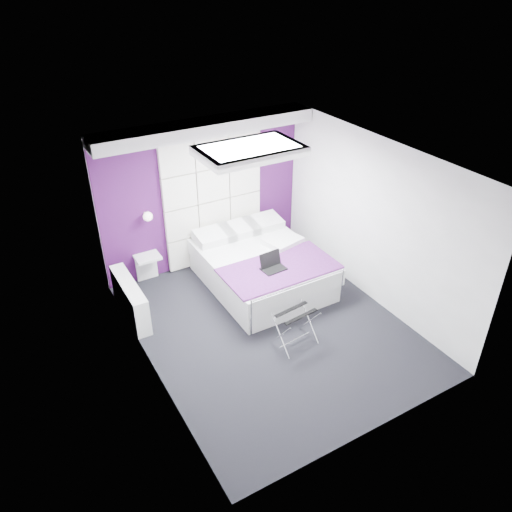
{
  "coord_description": "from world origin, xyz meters",
  "views": [
    {
      "loc": [
        -3.09,
        -4.92,
        4.75
      ],
      "look_at": [
        -0.05,
        0.35,
        1.06
      ],
      "focal_mm": 35.0,
      "sensor_mm": 36.0,
      "label": 1
    }
  ],
  "objects_px": {
    "bed": "(261,267)",
    "nightstand": "(148,257)",
    "wall_lamp": "(147,215)",
    "luggage_rack": "(295,328)",
    "radiator": "(130,299)",
    "laptop": "(272,265)"
  },
  "relations": [
    {
      "from": "bed",
      "to": "nightstand",
      "type": "xyz_separation_m",
      "value": [
        -1.61,
        0.96,
        0.17
      ]
    },
    {
      "from": "wall_lamp",
      "to": "luggage_rack",
      "type": "xyz_separation_m",
      "value": [
        1.16,
        -2.54,
        -0.95
      ]
    },
    {
      "from": "bed",
      "to": "luggage_rack",
      "type": "height_order",
      "value": "bed"
    },
    {
      "from": "nightstand",
      "to": "wall_lamp",
      "type": "bearing_deg",
      "value": 24.22
    },
    {
      "from": "radiator",
      "to": "bed",
      "type": "bearing_deg",
      "value": -6.26
    },
    {
      "from": "radiator",
      "to": "luggage_rack",
      "type": "relative_size",
      "value": 2.15
    },
    {
      "from": "wall_lamp",
      "to": "luggage_rack",
      "type": "height_order",
      "value": "wall_lamp"
    },
    {
      "from": "luggage_rack",
      "to": "bed",
      "type": "bearing_deg",
      "value": 70.25
    },
    {
      "from": "laptop",
      "to": "bed",
      "type": "bearing_deg",
      "value": 74.46
    },
    {
      "from": "wall_lamp",
      "to": "nightstand",
      "type": "bearing_deg",
      "value": -155.78
    },
    {
      "from": "bed",
      "to": "wall_lamp",
      "type": "bearing_deg",
      "value": 146.69
    },
    {
      "from": "radiator",
      "to": "nightstand",
      "type": "xyz_separation_m",
      "value": [
        0.55,
        0.72,
        0.19
      ]
    },
    {
      "from": "bed",
      "to": "luggage_rack",
      "type": "xyz_separation_m",
      "value": [
        -0.36,
        -1.55,
        -0.05
      ]
    },
    {
      "from": "wall_lamp",
      "to": "bed",
      "type": "bearing_deg",
      "value": -33.31
    },
    {
      "from": "nightstand",
      "to": "luggage_rack",
      "type": "bearing_deg",
      "value": -63.55
    },
    {
      "from": "wall_lamp",
      "to": "radiator",
      "type": "xyz_separation_m",
      "value": [
        -0.64,
        -0.76,
        -0.92
      ]
    },
    {
      "from": "nightstand",
      "to": "luggage_rack",
      "type": "distance_m",
      "value": 2.8
    },
    {
      "from": "radiator",
      "to": "luggage_rack",
      "type": "height_order",
      "value": "radiator"
    },
    {
      "from": "wall_lamp",
      "to": "laptop",
      "type": "distance_m",
      "value": 2.13
    },
    {
      "from": "bed",
      "to": "laptop",
      "type": "distance_m",
      "value": 0.61
    },
    {
      "from": "wall_lamp",
      "to": "laptop",
      "type": "relative_size",
      "value": 0.41
    },
    {
      "from": "wall_lamp",
      "to": "laptop",
      "type": "bearing_deg",
      "value": -46.53
    }
  ]
}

